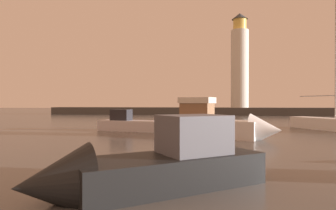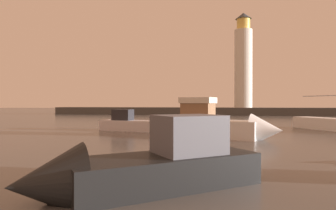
{
  "view_description": "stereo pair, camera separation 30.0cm",
  "coord_description": "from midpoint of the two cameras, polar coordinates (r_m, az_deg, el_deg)",
  "views": [
    {
      "loc": [
        1.62,
        -2.77,
        2.49
      ],
      "look_at": [
        -1.18,
        15.34,
        2.37
      ],
      "focal_mm": 31.42,
      "sensor_mm": 36.0,
      "label": 1
    },
    {
      "loc": [
        1.92,
        -2.72,
        2.49
      ],
      "look_at": [
        -1.18,
        15.34,
        2.37
      ],
      "focal_mm": 31.42,
      "sensor_mm": 36.0,
      "label": 2
    }
  ],
  "objects": [
    {
      "name": "motorboat_2",
      "position": [
        8.49,
        -5.05,
        -11.99
      ],
      "size": [
        6.77,
        5.77,
        2.56
      ],
      "color": "black",
      "rests_on": "ground_plane"
    },
    {
      "name": "ground_plane",
      "position": [
        32.55,
        6.6,
        -4.02
      ],
      "size": [
        220.0,
        220.0,
        0.0
      ],
      "primitive_type": "plane",
      "color": "#4C4742"
    },
    {
      "name": "lighthouse",
      "position": [
        62.84,
        14.54,
        7.94
      ],
      "size": [
        3.59,
        3.59,
        19.45
      ],
      "color": "silver",
      "rests_on": "breakwater"
    },
    {
      "name": "breakwater",
      "position": [
        62.12,
        8.09,
        -1.21
      ],
      "size": [
        67.41,
        4.43,
        1.56
      ],
      "primitive_type": "cube",
      "color": "#423F3D",
      "rests_on": "ground_plane"
    },
    {
      "name": "motorboat_0",
      "position": [
        21.5,
        10.99,
        -3.85
      ],
      "size": [
        8.57,
        4.7,
        3.31
      ],
      "color": "white",
      "rests_on": "ground_plane"
    },
    {
      "name": "motorboat_4",
      "position": [
        26.21,
        -4.97,
        -3.78
      ],
      "size": [
        7.27,
        3.12,
        2.26
      ],
      "color": "silver",
      "rests_on": "ground_plane"
    },
    {
      "name": "sailboat_moored",
      "position": [
        31.07,
        29.35,
        -3.13
      ],
      "size": [
        5.44,
        7.43,
        12.72
      ],
      "color": "white",
      "rests_on": "ground_plane"
    }
  ]
}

